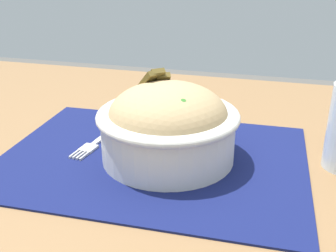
{
  "coord_description": "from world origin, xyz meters",
  "views": [
    {
      "loc": [
        -0.16,
        0.53,
        1.0
      ],
      "look_at": [
        -0.02,
        0.01,
        0.77
      ],
      "focal_mm": 44.09,
      "sensor_mm": 36.0,
      "label": 1
    }
  ],
  "objects": [
    {
      "name": "table",
      "position": [
        0.0,
        0.0,
        0.65
      ],
      "size": [
        1.16,
        0.87,
        0.72
      ],
      "color": "olive",
      "rests_on": "ground_plane"
    },
    {
      "name": "placemat",
      "position": [
        -0.0,
        0.01,
        0.72
      ],
      "size": [
        0.45,
        0.33,
        0.0
      ],
      "primitive_type": "cube",
      "rotation": [
        0.0,
        0.0,
        0.02
      ],
      "color": "#11194C",
      "rests_on": "table"
    },
    {
      "name": "bowl",
      "position": [
        -0.02,
        0.01,
        0.77
      ],
      "size": [
        0.23,
        0.23,
        0.13
      ],
      "color": "silver",
      "rests_on": "placemat"
    },
    {
      "name": "fork",
      "position": [
        0.1,
        -0.01,
        0.72
      ],
      "size": [
        0.03,
        0.13,
        0.0
      ],
      "color": "#B9B9B9",
      "rests_on": "placemat"
    }
  ]
}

